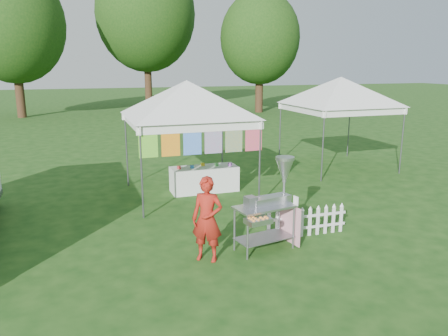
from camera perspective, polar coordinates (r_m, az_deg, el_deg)
name	(u,v)px	position (r m, az deg, el deg)	size (l,w,h in m)	color
ground	(234,244)	(8.55, 1.31, -9.94)	(120.00, 120.00, 0.00)	#174112
canopy_main	(187,81)	(11.21, -4.90, 11.29)	(4.24, 4.24, 3.45)	#59595E
canopy_right	(341,77)	(14.86, 15.04, 11.41)	(4.24, 4.24, 3.45)	#59595E
tree_left	(12,24)	(31.63, -25.91, 16.53)	(6.40, 6.40, 9.53)	#3C2015
tree_mid	(146,14)	(36.02, -10.20, 19.14)	(7.60, 7.60, 11.52)	#3C2015
tree_right	(260,38)	(32.06, 4.73, 16.53)	(5.60, 5.60, 8.42)	#3C2015
donut_cart	(273,196)	(8.12, 6.45, -3.70)	(1.25, 1.04, 1.72)	gray
vendor	(207,219)	(7.65, -2.21, -6.71)	(0.55, 0.36, 1.52)	#A01E13
picket_fence	(306,223)	(8.98, 10.64, -7.03)	(1.80, 0.07, 0.56)	white
display_table	(204,179)	(11.92, -2.60, -1.44)	(1.80, 0.70, 0.68)	white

